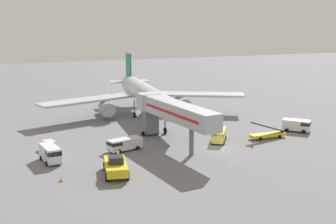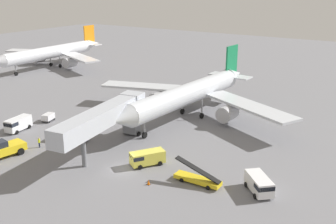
# 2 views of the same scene
# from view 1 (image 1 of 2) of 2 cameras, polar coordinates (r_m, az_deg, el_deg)

# --- Properties ---
(ground_plane) EXTENTS (300.00, 300.00, 0.00)m
(ground_plane) POSITION_cam_1_polar(r_m,az_deg,el_deg) (73.10, 5.99, -4.48)
(ground_plane) COLOR slate
(airplane_at_gate) EXTENTS (43.76, 42.17, 12.03)m
(airplane_at_gate) POSITION_cam_1_polar(r_m,az_deg,el_deg) (93.66, -2.83, 2.13)
(airplane_at_gate) COLOR silver
(airplane_at_gate) RESTS_ON ground
(jet_bridge) EXTENTS (6.24, 21.75, 7.38)m
(jet_bridge) POSITION_cam_1_polar(r_m,az_deg,el_deg) (72.76, 0.40, 0.05)
(jet_bridge) COLOR #B2B7C1
(jet_bridge) RESTS_ON ground
(pushback_tug) EXTENTS (3.88, 6.96, 2.61)m
(pushback_tug) POSITION_cam_1_polar(r_m,az_deg,el_deg) (60.79, -6.54, -6.71)
(pushback_tug) COLOR yellow
(pushback_tug) RESTS_ON ground
(belt_loader_truck) EXTENTS (6.50, 1.83, 3.12)m
(belt_loader_truck) POSITION_cam_1_polar(r_m,az_deg,el_deg) (79.95, 12.33, -2.70)
(belt_loader_truck) COLOR yellow
(belt_loader_truck) RESTS_ON ground
(service_van_mid_left) EXTENTS (4.83, 4.93, 2.14)m
(service_van_mid_left) POSITION_cam_1_polar(r_m,az_deg,el_deg) (85.83, 15.86, -1.57)
(service_van_mid_left) COLOR white
(service_van_mid_left) RESTS_ON ground
(service_van_outer_left) EXTENTS (4.36, 5.23, 2.08)m
(service_van_outer_left) POSITION_cam_1_polar(r_m,az_deg,el_deg) (76.21, 6.36, -2.88)
(service_van_outer_left) COLOR #E5DB4C
(service_van_outer_left) RESTS_ON ground
(service_van_far_left) EXTENTS (2.76, 5.23, 2.38)m
(service_van_far_left) POSITION_cam_1_polar(r_m,az_deg,el_deg) (67.46, -14.47, -5.01)
(service_van_far_left) COLOR white
(service_van_far_left) RESTS_ON ground
(service_van_mid_right) EXTENTS (5.77, 3.45, 1.92)m
(service_van_mid_right) POSITION_cam_1_polar(r_m,az_deg,el_deg) (71.26, -5.54, -3.97)
(service_van_mid_right) COLOR silver
(service_van_mid_right) RESTS_ON ground
(baggage_cart_far_right) EXTENTS (2.09, 2.73, 1.47)m
(baggage_cart_far_right) POSITION_cam_1_polar(r_m,az_deg,el_deg) (73.79, -14.62, -3.99)
(baggage_cart_far_right) COLOR #38383D
(baggage_cart_far_right) RESTS_ON ground
(ground_crew_worker_foreground) EXTENTS (0.45, 0.45, 1.68)m
(ground_crew_worker_foreground) POSITION_cam_1_polar(r_m,az_deg,el_deg) (66.32, -6.24, -5.40)
(ground_crew_worker_foreground) COLOR #1E2333
(ground_crew_worker_foreground) RESTS_ON ground
(safety_cone_alpha) EXTENTS (0.40, 0.40, 0.61)m
(safety_cone_alpha) POSITION_cam_1_polar(r_m,az_deg,el_deg) (59.82, -13.23, -8.19)
(safety_cone_alpha) COLOR black
(safety_cone_alpha) RESTS_ON ground
(safety_cone_bravo) EXTENTS (0.45, 0.45, 0.69)m
(safety_cone_bravo) POSITION_cam_1_polar(r_m,az_deg,el_deg) (74.28, 10.49, -4.08)
(safety_cone_bravo) COLOR black
(safety_cone_bravo) RESTS_ON ground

